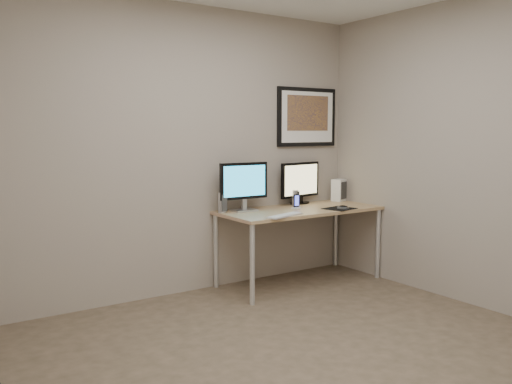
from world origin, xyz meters
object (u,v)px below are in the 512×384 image
(monitor_tv, at_px, (300,182))
(fan_unit, at_px, (339,190))
(monitor_large, at_px, (244,184))
(framed_art, at_px, (307,117))
(phone_dock, at_px, (296,201))
(keyboard, at_px, (285,215))
(desk, at_px, (300,215))
(speaker_left, at_px, (222,203))
(speaker_right, at_px, (295,198))

(monitor_tv, xyz_separation_m, fan_unit, (0.49, -0.05, -0.11))
(monitor_large, xyz_separation_m, fan_unit, (1.25, 0.06, -0.14))
(framed_art, xyz_separation_m, monitor_large, (-0.88, -0.16, -0.64))
(phone_dock, xyz_separation_m, keyboard, (-0.37, -0.30, -0.06))
(desk, distance_m, fan_unit, 0.77)
(framed_art, bearing_deg, monitor_large, -169.46)
(desk, relative_size, framed_art, 2.13)
(monitor_large, height_order, monitor_tv, monitor_large)
(speaker_left, distance_m, fan_unit, 1.47)
(monitor_tv, bearing_deg, keyboard, -148.26)
(framed_art, height_order, speaker_left, framed_art)
(monitor_large, distance_m, fan_unit, 1.26)
(desk, height_order, fan_unit, fan_unit)
(framed_art, relative_size, monitor_tv, 1.38)
(framed_art, bearing_deg, speaker_left, -173.13)
(framed_art, distance_m, monitor_tv, 0.68)
(fan_unit, bearing_deg, phone_dock, 175.11)
(monitor_large, distance_m, monitor_tv, 0.77)
(speaker_right, bearing_deg, monitor_large, 157.02)
(monitor_large, relative_size, monitor_tv, 0.92)
(desk, height_order, phone_dock, phone_dock)
(monitor_large, bearing_deg, keyboard, -71.92)
(speaker_left, distance_m, phone_dock, 0.75)
(framed_art, xyz_separation_m, monitor_tv, (-0.13, -0.06, -0.66))
(framed_art, relative_size, fan_unit, 3.20)
(monitor_large, distance_m, phone_dock, 0.56)
(fan_unit, bearing_deg, desk, 177.11)
(phone_dock, bearing_deg, monitor_large, 157.17)
(desk, distance_m, phone_dock, 0.14)
(keyboard, bearing_deg, framed_art, 21.84)
(desk, distance_m, framed_art, 1.07)
(keyboard, bearing_deg, monitor_tv, 24.39)
(desk, bearing_deg, monitor_tv, 51.01)
(monitor_large, bearing_deg, speaker_right, 3.32)
(desk, xyz_separation_m, speaker_left, (-0.75, 0.20, 0.16))
(desk, bearing_deg, phone_dock, 143.87)
(phone_dock, bearing_deg, speaker_right, 48.53)
(speaker_left, bearing_deg, keyboard, -55.18)
(framed_art, distance_m, keyboard, 1.31)
(framed_art, relative_size, speaker_right, 4.73)
(framed_art, bearing_deg, speaker_right, -151.03)
(desk, bearing_deg, keyboard, -144.56)
(speaker_left, distance_m, keyboard, 0.60)
(speaker_right, height_order, phone_dock, speaker_right)
(monitor_tv, height_order, keyboard, monitor_tv)
(framed_art, xyz_separation_m, fan_unit, (0.36, -0.11, -0.77))
(speaker_right, bearing_deg, speaker_left, 154.37)
(monitor_tv, distance_m, fan_unit, 0.51)
(monitor_large, distance_m, speaker_left, 0.27)
(framed_art, distance_m, speaker_right, 0.86)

